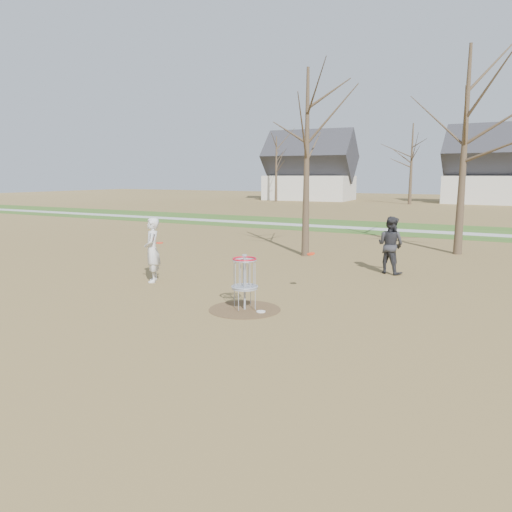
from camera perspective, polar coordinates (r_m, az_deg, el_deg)
The scene contains 10 objects.
ground at distance 12.50m, azimuth -1.30°, elevation -6.13°, with size 160.00×160.00×0.00m, color brown.
green_band at distance 32.18m, azimuth 17.76°, elevation 2.91°, with size 160.00×8.00×0.01m, color #2D5119.
footpath at distance 31.20m, azimuth 17.41°, elevation 2.76°, with size 160.00×1.50×0.01m, color #9E9E99.
dirt_circle at distance 12.50m, azimuth -1.30°, elevation -6.11°, with size 1.80×1.80×0.01m, color #47331E.
player_standing at distance 15.84m, azimuth -11.78°, elevation 0.67°, with size 0.73×0.48×2.01m, color silver.
player_throwing at distance 17.45m, azimuth 15.11°, elevation 1.21°, with size 0.94×0.74×1.94m, color #2B2C30.
disc_grounded at distance 12.24m, azimuth 0.56°, elevation -6.37°, with size 0.22×0.22×0.02m, color white.
discs_in_play at distance 14.56m, azimuth -2.34°, elevation 0.88°, with size 4.75×1.29×0.20m.
disc_golf_basket at distance 12.29m, azimuth -1.32°, elevation -2.02°, with size 0.64×0.64×1.35m.
bare_trees at distance 46.46m, azimuth 23.88°, elevation 10.99°, with size 52.62×44.98×9.00m.
Camera 1 is at (6.04, -10.43, 3.32)m, focal length 35.00 mm.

